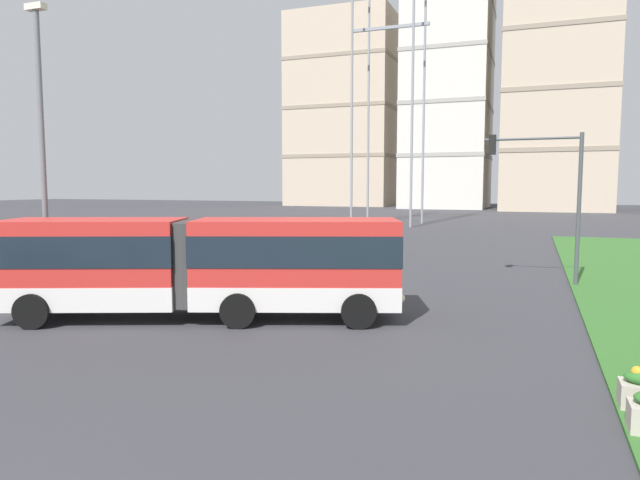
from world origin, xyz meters
TOP-DOWN VIEW (x-y plane):
  - articulated_bus at (-2.64, 12.10)m, footprint 11.88×6.54m
  - car_maroon_sedan at (-6.04, 18.35)m, footprint 4.59×2.46m
  - traffic_light_far_right at (7.12, 22.00)m, footprint 3.72×0.28m
  - streetlight_left at (-8.50, 11.88)m, footprint 0.70×0.28m
  - apartment_tower_west at (-30.00, 108.63)m, footprint 20.98×15.75m
  - apartment_tower_westcentre at (-8.31, 103.23)m, footprint 14.62×19.24m
  - apartment_tower_centre at (9.76, 98.09)m, footprint 16.75×17.30m
  - transmission_pylon at (-7.39, 54.54)m, footprint 9.00×6.24m

SIDE VIEW (x-z plane):
  - car_maroon_sedan at x=-6.04m, z-range -0.04..1.54m
  - articulated_bus at x=-2.64m, z-range 0.15..3.15m
  - traffic_light_far_right at x=7.12m, z-range 1.13..7.20m
  - streetlight_left at x=-8.50m, z-range 0.45..10.25m
  - transmission_pylon at x=-7.39m, z-range 1.42..31.64m
  - apartment_tower_west at x=-30.00m, z-range 0.02..37.95m
  - apartment_tower_westcentre at x=-8.31m, z-range 0.02..44.38m
  - apartment_tower_centre at x=9.76m, z-range 0.02..54.63m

